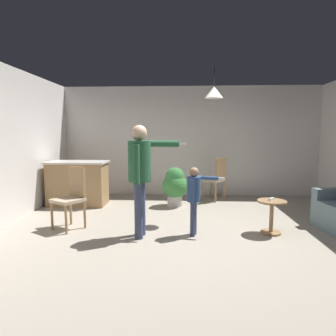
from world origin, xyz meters
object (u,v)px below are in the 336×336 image
Objects in this scene: kitchen_counter at (78,183)px; person_child at (194,193)px; dining_chair_near_wall at (72,195)px; potted_plant_corner at (175,185)px; side_table_by_couch at (272,213)px; dining_chair_by_counter at (216,177)px; person_adult at (141,168)px; spare_remote_on_table at (272,199)px.

person_child reaches higher than kitchen_counter.
dining_chair_near_wall is 1.20× the size of potted_plant_corner.
side_table_by_couch is 0.63× the size of potted_plant_corner.
dining_chair_by_counter is at bearing 10.68° from kitchen_counter.
dining_chair_by_counter is (-0.60, 2.27, 0.22)m from side_table_by_couch.
person_child is (-1.19, -0.14, 0.32)m from side_table_by_couch.
side_table_by_couch is 1.24m from person_child.
person_adult is (1.65, -1.95, 0.55)m from kitchen_counter.
person_adult reaches higher than potted_plant_corner.
person_child is 1.25× the size of potted_plant_corner.
person_adult is at bearing -172.86° from side_table_by_couch.
kitchen_counter is at bearing -114.09° from person_child.
person_child is at bearing 102.96° from person_adult.
dining_chair_by_counter is at bearing 104.88° from side_table_by_couch.
kitchen_counter is 2.62m from person_adult.
person_adult reaches higher than spare_remote_on_table.
dining_chair_by_counter is 2.32m from spare_remote_on_table.
person_adult reaches higher than kitchen_counter.
potted_plant_corner is at bearing 172.41° from person_adult.
spare_remote_on_table is at bearing -125.23° from dining_chair_by_counter.
side_table_by_couch is 3.18m from dining_chair_near_wall.
person_child is 2.49m from dining_chair_by_counter.
dining_chair_near_wall is 3.17m from spare_remote_on_table.
side_table_by_couch is 0.50× the size of person_child.
person_child is at bearing -171.64° from spare_remote_on_table.
person_adult is 1.33m from dining_chair_near_wall.
kitchen_counter is 2.10m from potted_plant_corner.
dining_chair_near_wall is (-3.17, 0.12, 0.22)m from side_table_by_couch.
spare_remote_on_table is (0.00, 0.03, 0.21)m from side_table_by_couch.
dining_chair_near_wall is 7.69× the size of spare_remote_on_table.
potted_plant_corner is at bearing -104.28° from dining_chair_near_wall.
dining_chair_near_wall is at bearing -101.73° from person_adult.
potted_plant_corner is 2.27m from spare_remote_on_table.
side_table_by_couch is 2.36m from dining_chair_by_counter.
dining_chair_by_counter is (1.38, 2.52, -0.49)m from person_adult.
spare_remote_on_table is (3.64, -1.67, 0.06)m from kitchen_counter.
potted_plant_corner is (2.10, -0.00, -0.02)m from kitchen_counter.
dining_chair_by_counter reaches higher than side_table_by_couch.
dining_chair_near_wall reaches higher than kitchen_counter.
dining_chair_near_wall is at bearing 169.70° from dining_chair_by_counter.
person_child is at bearing -155.83° from dining_chair_near_wall.
dining_chair_by_counter is 3.35m from dining_chair_near_wall.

